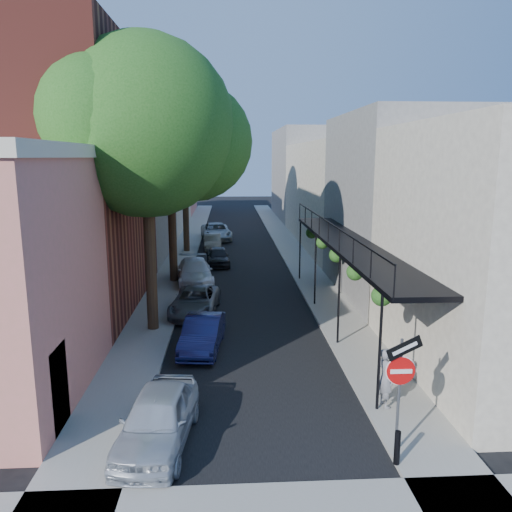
{
  "coord_description": "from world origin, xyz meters",
  "views": [
    {
      "loc": [
        -0.73,
        -9.42,
        6.91
      ],
      "look_at": [
        0.44,
        11.25,
        2.8
      ],
      "focal_mm": 35.0,
      "sensor_mm": 36.0,
      "label": 1
    }
  ],
  "objects": [
    {
      "name": "buildings_right",
      "position": [
        8.99,
        29.49,
        4.42
      ],
      "size": [
        9.8,
        55.0,
        10.0
      ],
      "color": "beige",
      "rests_on": "ground"
    },
    {
      "name": "sign_post",
      "position": [
        3.16,
        0.97,
        2.04
      ],
      "size": [
        0.89,
        0.17,
        2.99
      ],
      "color": "#595B60",
      "rests_on": "ground"
    },
    {
      "name": "parked_car_f",
      "position": [
        -1.93,
        27.95,
        0.58
      ],
      "size": [
        1.42,
        3.59,
        1.16
      ],
      "primitive_type": "imported",
      "rotation": [
        0.0,
        0.0,
        0.05
      ],
      "color": "gray",
      "rests_on": "ground"
    },
    {
      "name": "parked_car_c",
      "position": [
        -2.24,
        12.14,
        0.58
      ],
      "size": [
        2.29,
        4.34,
        1.16
      ],
      "primitive_type": "imported",
      "rotation": [
        0.0,
        0.0,
        -0.09
      ],
      "color": "slate",
      "rests_on": "ground"
    },
    {
      "name": "pedestrian",
      "position": [
        3.55,
        3.14,
        0.96
      ],
      "size": [
        0.52,
        0.69,
        1.68
      ],
      "primitive_type": "imported",
      "rotation": [
        0.0,
        0.0,
        1.78
      ],
      "color": "slate",
      "rests_on": "sidewalk_right"
    },
    {
      "name": "parked_car_g",
      "position": [
        -1.75,
        32.56,
        0.71
      ],
      "size": [
        2.93,
        5.32,
        1.41
      ],
      "primitive_type": "imported",
      "rotation": [
        0.0,
        0.0,
        0.12
      ],
      "color": "#98A3AB",
      "rests_on": "ground"
    },
    {
      "name": "oak_mid",
      "position": [
        -3.42,
        18.23,
        7.06
      ],
      "size": [
        6.6,
        6.0,
        10.2
      ],
      "color": "#382116",
      "rests_on": "ground"
    },
    {
      "name": "parked_car_d",
      "position": [
        -2.6,
        17.61,
        0.67
      ],
      "size": [
        2.41,
        4.8,
        1.34
      ],
      "primitive_type": "imported",
      "rotation": [
        0.0,
        0.0,
        0.12
      ],
      "color": "white",
      "rests_on": "ground"
    },
    {
      "name": "oak_near",
      "position": [
        -3.37,
        10.26,
        7.88
      ],
      "size": [
        7.48,
        6.8,
        11.42
      ],
      "color": "#382116",
      "rests_on": "ground"
    },
    {
      "name": "parked_car_e",
      "position": [
        -1.4,
        22.35,
        0.59
      ],
      "size": [
        1.67,
        3.58,
        1.18
      ],
      "primitive_type": "imported",
      "rotation": [
        0.0,
        0.0,
        0.08
      ],
      "color": "black",
      "rests_on": "ground"
    },
    {
      "name": "sidewalk_right",
      "position": [
        4.0,
        30.0,
        0.06
      ],
      "size": [
        2.0,
        64.0,
        0.12
      ],
      "primitive_type": "cube",
      "color": "gray",
      "rests_on": "ground"
    },
    {
      "name": "oak_far",
      "position": [
        -3.35,
        27.27,
        8.26
      ],
      "size": [
        7.7,
        7.0,
        11.9
      ],
      "color": "#382116",
      "rests_on": "ground"
    },
    {
      "name": "buildings_left",
      "position": [
        -9.3,
        28.76,
        4.94
      ],
      "size": [
        10.1,
        59.1,
        12.0
      ],
      "color": "#DD7B71",
      "rests_on": "ground"
    },
    {
      "name": "road_surface",
      "position": [
        0.0,
        30.0,
        0.01
      ],
      "size": [
        6.0,
        64.0,
        0.01
      ],
      "primitive_type": "cube",
      "color": "black",
      "rests_on": "ground"
    },
    {
      "name": "sidewalk_left",
      "position": [
        -4.0,
        30.0,
        0.06
      ],
      "size": [
        2.0,
        64.0,
        0.12
      ],
      "primitive_type": "cube",
      "color": "gray",
      "rests_on": "ground"
    },
    {
      "name": "parked_car_b",
      "position": [
        -1.7,
        7.91,
        0.61
      ],
      "size": [
        1.66,
        3.79,
        1.21
      ],
      "primitive_type": "imported",
      "rotation": [
        0.0,
        0.0,
        -0.11
      ],
      "color": "#161947",
      "rests_on": "ground"
    },
    {
      "name": "bollard",
      "position": [
        3.0,
        0.5,
        0.52
      ],
      "size": [
        0.14,
        0.14,
        0.8
      ],
      "primitive_type": "cylinder",
      "color": "black",
      "rests_on": "sidewalk_right"
    },
    {
      "name": "ground",
      "position": [
        0.0,
        0.0,
        0.0
      ],
      "size": [
        160.0,
        160.0,
        0.0
      ],
      "primitive_type": "plane",
      "color": "black",
      "rests_on": "ground"
    },
    {
      "name": "parked_car_a",
      "position": [
        -2.49,
        1.81,
        0.67
      ],
      "size": [
        2.0,
        4.08,
        1.34
      ],
      "primitive_type": "imported",
      "rotation": [
        0.0,
        0.0,
        -0.11
      ],
      "color": "#A5ADB7",
      "rests_on": "ground"
    }
  ]
}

